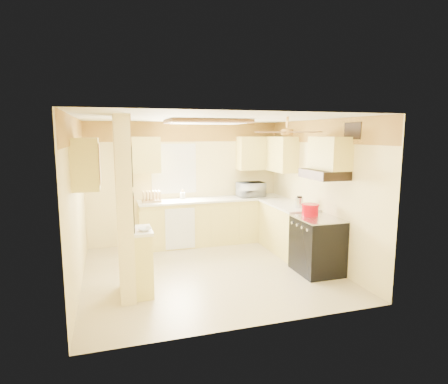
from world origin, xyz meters
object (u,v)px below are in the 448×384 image
object	(u,v)px
stove	(317,245)
microwave	(251,190)
kettle	(299,202)
bowl	(144,229)
dutch_oven	(310,210)

from	to	relation	value
stove	microwave	distance (m)	2.24
microwave	kettle	distance (m)	1.44
stove	microwave	xyz separation A→B (m)	(-0.34, 2.12, 0.63)
stove	microwave	world-z (taller)	microwave
bowl	kettle	size ratio (longest dim) A/B	0.87
kettle	bowl	bearing A→B (deg)	-163.22
bowl	kettle	bearing A→B (deg)	16.78
bowl	kettle	distance (m)	2.95
stove	bowl	world-z (taller)	bowl
stove	microwave	bearing A→B (deg)	99.20
microwave	bowl	size ratio (longest dim) A/B	3.00
bowl	dutch_oven	distance (m)	2.75
microwave	bowl	xyz separation A→B (m)	(-2.43, -2.23, -0.13)
bowl	dutch_oven	size ratio (longest dim) A/B	0.63
kettle	stove	bearing A→B (deg)	-94.41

